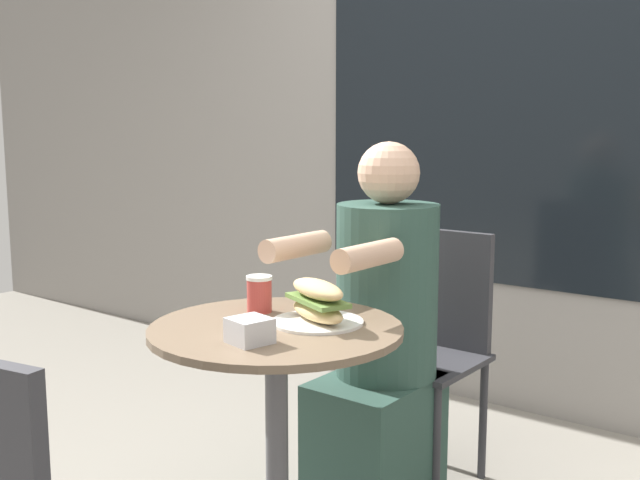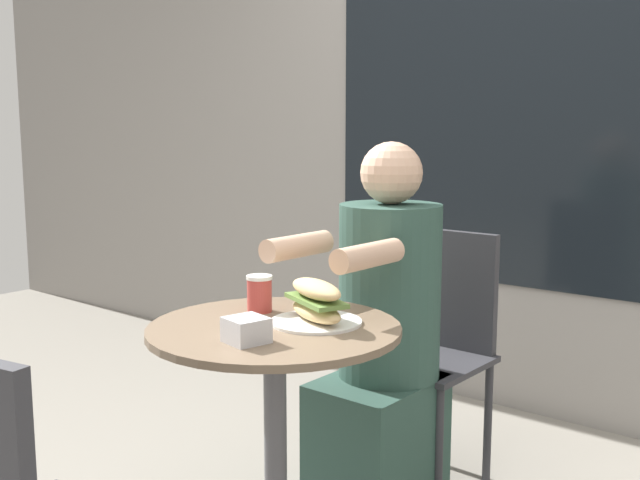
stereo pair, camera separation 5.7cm
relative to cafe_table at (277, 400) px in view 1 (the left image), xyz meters
The scene contains 7 objects.
storefront_wall 1.87m from the cafe_table, 90.13° to the left, with size 8.00×0.09×2.80m.
cafe_table is the anchor object (origin of this frame).
diner_chair 0.85m from the cafe_table, 90.10° to the left, with size 0.39×0.39×0.87m.
seated_diner 0.50m from the cafe_table, 90.46° to the left, with size 0.33×0.58×1.19m.
sandwich_on_plate 0.27m from the cafe_table, 49.96° to the left, with size 0.24×0.24×0.11m.
drink_cup 0.29m from the cafe_table, 147.19° to the left, with size 0.07×0.07×0.10m.
napkin_box 0.28m from the cafe_table, 71.76° to the right, with size 0.11×0.11×0.06m.
Camera 1 is at (1.21, -1.42, 1.23)m, focal length 42.00 mm.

